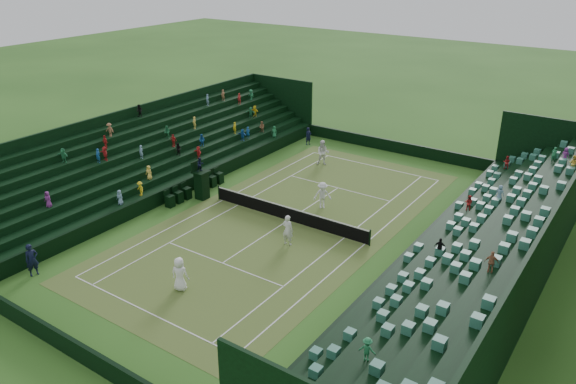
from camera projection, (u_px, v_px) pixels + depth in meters
name	position (u px, v px, depth m)	size (l,w,h in m)	color
ground	(288.00, 221.00, 35.80)	(160.00, 160.00, 0.00)	#2B581B
court_surface	(288.00, 221.00, 35.80)	(12.97, 26.77, 0.01)	#43802A
perimeter_wall_north	(394.00, 146.00, 47.59)	(17.17, 0.20, 1.00)	black
perimeter_wall_south	(74.00, 349.00, 23.61)	(17.17, 0.20, 1.00)	black
perimeter_wall_east	(413.00, 251.00, 31.19)	(0.20, 31.77, 1.00)	black
perimeter_wall_west	(190.00, 184.00, 40.01)	(0.20, 31.77, 1.00)	black
north_grandstand	(492.00, 256.00, 28.60)	(6.60, 32.00, 4.90)	black
south_grandstand	(148.00, 159.00, 41.76)	(6.60, 32.00, 4.90)	black
tennis_net	(288.00, 213.00, 35.59)	(11.67, 0.10, 1.06)	black
umpire_chair	(201.00, 181.00, 38.48)	(0.96, 0.96, 3.01)	black
courtside_chairs	(196.00, 188.00, 39.46)	(0.54, 5.51, 1.16)	black
player_near_west	(180.00, 274.00, 28.24)	(0.90, 0.58, 1.84)	white
player_near_east	(288.00, 230.00, 32.57)	(0.69, 0.45, 1.89)	silver
player_far_west	(323.00, 153.00, 44.60)	(0.99, 0.77, 2.03)	white
player_far_east	(322.00, 195.00, 37.22)	(1.19, 0.68, 1.83)	white
line_judge_north	(308.00, 136.00, 49.25)	(0.57, 0.38, 1.57)	black
line_judge_south	(32.00, 260.00, 29.54)	(0.66, 0.44, 1.82)	black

